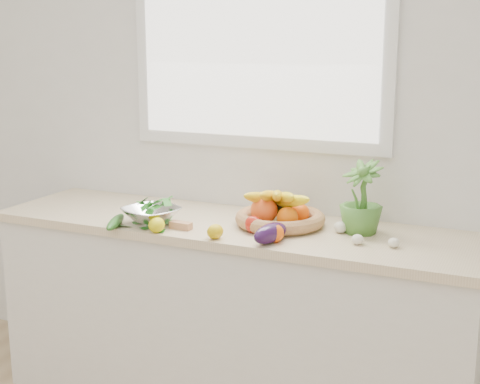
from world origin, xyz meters
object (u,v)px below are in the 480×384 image
at_px(fruit_basket, 279,214).
at_px(apple, 253,224).
at_px(potted_herb, 361,198).
at_px(cucumber, 115,222).
at_px(eggplant, 270,233).
at_px(colander_with_spinach, 151,211).

bearing_deg(fruit_basket, apple, -112.00).
distance_m(potted_herb, fruit_basket, 0.37).
bearing_deg(cucumber, apple, 15.84).
relative_size(eggplant, cucumber, 0.83).
bearing_deg(cucumber, colander_with_spinach, 39.36).
bearing_deg(apple, potted_herb, 24.20).
distance_m(apple, eggplant, 0.16).
distance_m(apple, fruit_basket, 0.16).
distance_m(eggplant, cucumber, 0.71).
distance_m(eggplant, colander_with_spinach, 0.59).
xyz_separation_m(eggplant, colander_with_spinach, (-0.59, 0.04, 0.02)).
relative_size(apple, cucumber, 0.31).
xyz_separation_m(apple, potted_herb, (0.42, 0.19, 0.11)).
bearing_deg(cucumber, fruit_basket, 26.06).
bearing_deg(colander_with_spinach, potted_herb, 16.04).
xyz_separation_m(potted_herb, colander_with_spinach, (-0.88, -0.25, -0.09)).
bearing_deg(cucumber, eggplant, 5.04).
xyz_separation_m(eggplant, fruit_basket, (-0.06, 0.26, 0.02)).
relative_size(apple, potted_herb, 0.23).
distance_m(eggplant, potted_herb, 0.43).
distance_m(eggplant, fruit_basket, 0.26).
xyz_separation_m(eggplant, potted_herb, (0.30, 0.29, 0.11)).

